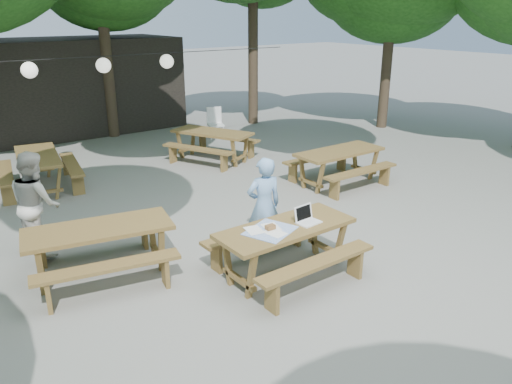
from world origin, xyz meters
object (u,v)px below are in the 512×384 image
Objects in this scene: main_picnic_table at (285,249)px; second_person at (36,203)px; woman at (264,205)px; plastic_chair at (216,129)px; picnic_table_nw at (101,251)px.

main_picnic_table is 1.22× the size of second_person.
woman is 1.70× the size of plastic_chair.
second_person is at bearing -21.49° from woman.
woman is at bearing 74.92° from main_picnic_table.
plastic_chair is at bearing 64.66° from main_picnic_table.
woman is (2.33, -0.75, 0.37)m from picnic_table_nw.
main_picnic_table is 3.86m from second_person.
woman reaches higher than main_picnic_table.
picnic_table_nw is (-2.12, 1.52, 0.00)m from main_picnic_table.
main_picnic_table is at bearing -143.76° from second_person.
picnic_table_nw is 1.43× the size of woman.
second_person is (-2.62, 2.80, 0.43)m from main_picnic_table.
picnic_table_nw is 8.27m from plastic_chair.
main_picnic_table is 8.33m from plastic_chair.
second_person reaches higher than woman.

